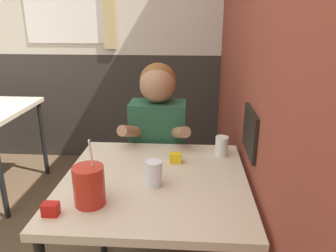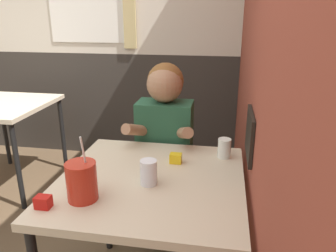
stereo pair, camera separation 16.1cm
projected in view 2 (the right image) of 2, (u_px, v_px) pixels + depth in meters
name	position (u px, v px, depth m)	size (l,w,h in m)	color
brick_wall_right	(256.00, 38.00, 1.93)	(0.08, 4.30, 2.70)	brown
back_wall	(104.00, 27.00, 3.26)	(5.68, 0.09, 2.70)	beige
main_table	(151.00, 192.00, 1.55)	(0.86, 0.86, 0.76)	beige
background_table	(5.00, 113.00, 2.82)	(0.71, 0.81, 0.76)	beige
person_seated	(165.00, 151.00, 2.09)	(0.42, 0.41, 1.21)	#235138
cocktail_pitcher	(82.00, 181.00, 1.33)	(0.12, 0.12, 0.28)	#B22819
glass_near_pitcher	(149.00, 172.00, 1.45)	(0.08, 0.08, 0.11)	silver
glass_center	(224.00, 148.00, 1.73)	(0.07, 0.07, 0.10)	silver
condiment_ketchup	(43.00, 202.00, 1.28)	(0.06, 0.04, 0.05)	#B7140F
condiment_mustard	(176.00, 158.00, 1.67)	(0.06, 0.04, 0.05)	yellow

